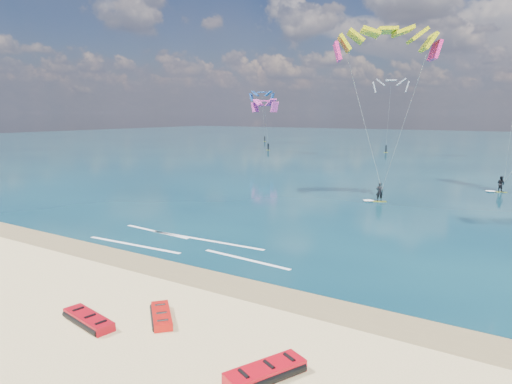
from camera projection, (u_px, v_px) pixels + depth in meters
ground at (374, 179)px, 54.59m from camera, size 320.00×320.00×0.00m
wet_sand_strip at (148, 264)px, 23.77m from camera, size 320.00×2.40×0.01m
sea at (460, 146)px, 107.91m from camera, size 320.00×200.00×0.04m
packed_kite_left at (89, 324)px, 17.09m from camera, size 2.93×1.54×0.39m
packed_kite_mid at (162, 319)px, 17.44m from camera, size 2.42×2.32×0.36m
packed_kite_right at (265, 378)px, 13.60m from camera, size 2.24×2.99×0.44m
kitesurfer_main at (383, 112)px, 36.06m from camera, size 8.12×8.44×15.13m
shoreline_foam at (183, 243)px, 27.54m from camera, size 13.90×3.68×0.01m
distant_kites at (395, 124)px, 87.93m from camera, size 92.30×28.86×13.69m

